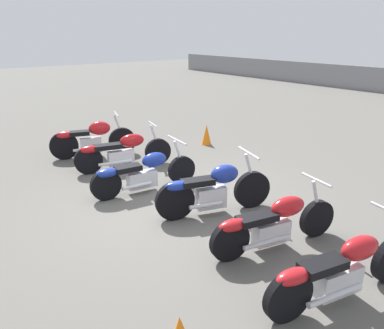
{
  "coord_description": "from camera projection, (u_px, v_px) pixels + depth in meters",
  "views": [
    {
      "loc": [
        4.99,
        -3.42,
        2.89
      ],
      "look_at": [
        0.0,
        0.45,
        0.65
      ],
      "focal_mm": 35.0,
      "sensor_mm": 36.0,
      "label": 1
    }
  ],
  "objects": [
    {
      "name": "motorcycle_slot_3",
      "position": [
        213.0,
        189.0,
        6.18
      ],
      "size": [
        0.9,
        1.97,
        1.02
      ],
      "rotation": [
        0.0,
        0.0,
        -0.32
      ],
      "color": "black",
      "rests_on": "ground_plane"
    },
    {
      "name": "motorcycle_slot_0",
      "position": [
        92.0,
        139.0,
        9.05
      ],
      "size": [
        0.88,
        1.96,
        1.03
      ],
      "rotation": [
        0.0,
        0.0,
        -0.34
      ],
      "color": "black",
      "rests_on": "ground_plane"
    },
    {
      "name": "traffic_cone_near",
      "position": [
        207.0,
        135.0,
        10.1
      ],
      "size": [
        0.27,
        0.27,
        0.54
      ],
      "color": "orange",
      "rests_on": "ground_plane"
    },
    {
      "name": "motorcycle_slot_4",
      "position": [
        273.0,
        223.0,
        5.18
      ],
      "size": [
        0.72,
        2.04,
        0.94
      ],
      "rotation": [
        0.0,
        0.0,
        -0.22
      ],
      "color": "black",
      "rests_on": "ground_plane"
    },
    {
      "name": "motorcycle_slot_5",
      "position": [
        341.0,
        270.0,
        4.14
      ],
      "size": [
        0.77,
        2.12,
        0.95
      ],
      "rotation": [
        0.0,
        0.0,
        -0.21
      ],
      "color": "black",
      "rests_on": "ground_plane"
    },
    {
      "name": "ground_plane",
      "position": [
        172.0,
        204.0,
        6.66
      ],
      "size": [
        60.0,
        60.0,
        0.0
      ],
      "primitive_type": "plane",
      "color": "#5B5954"
    },
    {
      "name": "motorcycle_slot_1",
      "position": [
        122.0,
        152.0,
        8.22
      ],
      "size": [
        0.76,
        2.13,
        0.97
      ],
      "rotation": [
        0.0,
        0.0,
        -0.24
      ],
      "color": "black",
      "rests_on": "ground_plane"
    },
    {
      "name": "motorcycle_slot_2",
      "position": [
        143.0,
        173.0,
        7.05
      ],
      "size": [
        0.73,
        2.13,
        0.94
      ],
      "rotation": [
        0.0,
        0.0,
        -0.13
      ],
      "color": "black",
      "rests_on": "ground_plane"
    }
  ]
}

